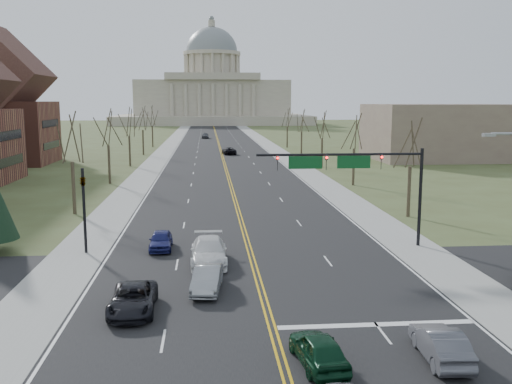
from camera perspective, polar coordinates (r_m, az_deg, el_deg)
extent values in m
plane|color=#434A25|center=(28.42, 1.40, -12.70)|extent=(600.00, 600.00, 0.00)
cube|color=black|center=(136.67, -3.70, 4.63)|extent=(20.00, 380.00, 0.01)
cube|color=black|center=(34.04, 0.27, -8.96)|extent=(120.00, 14.00, 0.01)
cube|color=gray|center=(136.94, -8.74, 4.55)|extent=(4.00, 380.00, 0.03)
cube|color=gray|center=(137.45, 1.33, 4.67)|extent=(4.00, 380.00, 0.03)
cube|color=gold|center=(136.67, -3.70, 4.63)|extent=(0.42, 380.00, 0.01)
cube|color=silver|center=(136.81, -7.81, 4.57)|extent=(0.15, 380.00, 0.01)
cube|color=silver|center=(137.23, 0.41, 4.67)|extent=(0.15, 380.00, 0.01)
cube|color=silver|center=(28.47, 11.94, -12.83)|extent=(9.50, 0.50, 0.01)
cube|color=#BAB29B|center=(276.38, -4.35, 7.27)|extent=(90.00, 60.00, 4.00)
cube|color=#BAB29B|center=(276.25, -4.38, 9.34)|extent=(70.00, 40.00, 16.00)
cube|color=#BAB29B|center=(255.99, -4.36, 11.49)|extent=(42.00, 3.00, 3.00)
cylinder|color=#BAB29B|center=(276.68, -4.41, 12.24)|extent=(24.00, 24.00, 12.00)
cylinder|color=#BAB29B|center=(277.14, -4.43, 13.64)|extent=(27.00, 27.00, 1.60)
ellipsoid|color=slate|center=(277.21, -4.43, 13.81)|extent=(24.00, 24.00, 22.80)
cylinder|color=#BAB29B|center=(278.58, -4.47, 16.45)|extent=(3.20, 3.20, 3.00)
sphere|color=slate|center=(278.89, -4.47, 16.92)|extent=(2.40, 2.40, 2.40)
cylinder|color=black|center=(43.19, 16.09, -0.54)|extent=(0.24, 0.24, 7.20)
cylinder|color=black|center=(41.01, 8.42, 3.74)|extent=(12.00, 0.18, 0.18)
imported|color=black|center=(41.86, 12.41, 2.97)|extent=(0.35, 0.40, 1.10)
sphere|color=#FF0C0C|center=(41.68, 12.48, 3.43)|extent=(0.18, 0.18, 0.18)
imported|color=black|center=(40.85, 7.03, 2.97)|extent=(0.35, 0.40, 1.10)
sphere|color=#FF0C0C|center=(40.66, 7.09, 3.44)|extent=(0.18, 0.18, 0.18)
imported|color=black|center=(40.27, 2.15, 2.94)|extent=(0.35, 0.40, 1.10)
sphere|color=#FF0C0C|center=(40.08, 2.18, 3.42)|extent=(0.18, 0.18, 0.18)
cube|color=#0C4C1E|center=(41.31, 9.75, 2.97)|extent=(2.40, 0.12, 0.90)
cube|color=#0C4C1E|center=(40.56, 4.96, 2.96)|extent=(2.40, 0.12, 0.90)
cylinder|color=black|center=(41.34, -16.80, -1.83)|extent=(0.20, 0.20, 6.00)
imported|color=black|center=(40.99, -16.94, 1.19)|extent=(0.32, 0.36, 0.99)
cube|color=gray|center=(29.52, 22.27, 5.31)|extent=(0.60, 0.25, 0.15)
cylinder|color=#332B1E|center=(54.14, 15.05, 0.04)|extent=(0.32, 0.32, 4.68)
cylinder|color=#332B1E|center=(56.25, -17.78, 0.39)|extent=(0.32, 0.32, 4.95)
cylinder|color=#332B1E|center=(73.08, 9.73, 2.49)|extent=(0.32, 0.32, 4.68)
cylinder|color=#332B1E|center=(75.72, -14.46, 2.66)|extent=(0.32, 0.32, 4.95)
cylinder|color=#332B1E|center=(92.46, 6.61, 3.92)|extent=(0.32, 0.32, 4.68)
cylinder|color=#332B1E|center=(95.41, -12.51, 4.00)|extent=(0.32, 0.32, 4.95)
cylinder|color=#332B1E|center=(112.07, 4.57, 4.84)|extent=(0.32, 0.32, 4.68)
cylinder|color=#332B1E|center=(115.20, -11.22, 4.88)|extent=(0.32, 0.32, 4.95)
cylinder|color=#332B1E|center=(131.79, 3.14, 5.48)|extent=(0.32, 0.32, 4.68)
cylinder|color=#332B1E|center=(135.06, -10.31, 5.50)|extent=(0.32, 0.32, 4.95)
cube|color=black|center=(80.75, -23.35, 2.86)|extent=(0.10, 9.80, 1.20)
cube|color=black|center=(80.51, -23.50, 5.21)|extent=(0.10, 9.80, 1.20)
cube|color=black|center=(103.94, -19.75, 4.46)|extent=(0.10, 9.80, 1.20)
cube|color=black|center=(103.75, -19.86, 6.48)|extent=(0.10, 9.80, 1.20)
cube|color=brown|center=(111.02, 17.92, 5.77)|extent=(25.00, 20.00, 10.00)
imported|color=#0B311C|center=(23.84, 6.27, -15.36)|extent=(2.13, 4.22, 1.38)
imported|color=#515259|center=(25.35, 17.97, -14.23)|extent=(1.70, 4.27, 1.38)
imported|color=gray|center=(32.33, -4.90, -8.67)|extent=(1.94, 4.35, 1.39)
imported|color=black|center=(29.87, -12.20, -10.42)|extent=(2.27, 4.83, 1.34)
imported|color=silver|center=(37.58, -4.74, -5.93)|extent=(2.34, 5.70, 1.65)
imported|color=navy|center=(41.60, -9.49, -4.77)|extent=(1.64, 3.95, 1.34)
imported|color=black|center=(114.63, -2.72, 4.14)|extent=(2.96, 5.38, 1.43)
imported|color=#484A4F|center=(164.47, -5.11, 5.64)|extent=(2.05, 4.79, 1.61)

